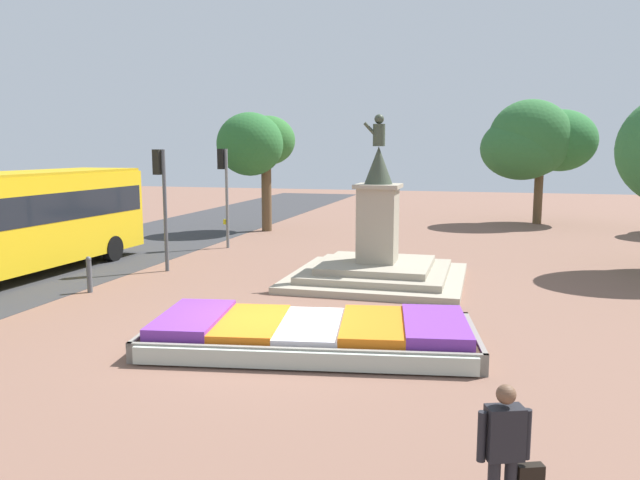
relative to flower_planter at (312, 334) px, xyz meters
name	(u,v)px	position (x,y,z in m)	size (l,w,h in m)	color
ground_plane	(264,341)	(-1.05, 0.06, -0.26)	(93.90, 93.90, 0.00)	brown
flower_planter	(312,334)	(0.00, 0.00, 0.00)	(6.94, 3.96, 0.60)	#38281C
statue_monument	(377,256)	(0.19, 6.57, 0.50)	(5.10, 5.10, 4.94)	#A09682
traffic_light_mid_block	(162,187)	(-6.77, 6.29, 2.47)	(0.41, 0.29, 3.92)	#4C5156
traffic_light_far_corner	(224,180)	(-6.78, 11.24, 2.44)	(0.41, 0.28, 3.94)	slate
city_bus	(11,218)	(-10.68, 4.12, 1.60)	(2.87, 10.39, 3.23)	gold
pedestrian_with_handbag	(506,450)	(3.58, -5.34, 0.62)	(0.70, 0.39, 1.59)	black
kerb_bollard_north	(89,274)	(-7.24, 2.99, 0.27)	(0.16, 0.16, 1.01)	#4C5156
park_tree_far_right	(257,144)	(-7.30, 16.32, 3.91)	(3.39, 3.76, 5.62)	brown
park_tree_distant	(537,142)	(5.69, 22.82, 4.00)	(5.94, 5.04, 6.44)	brown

